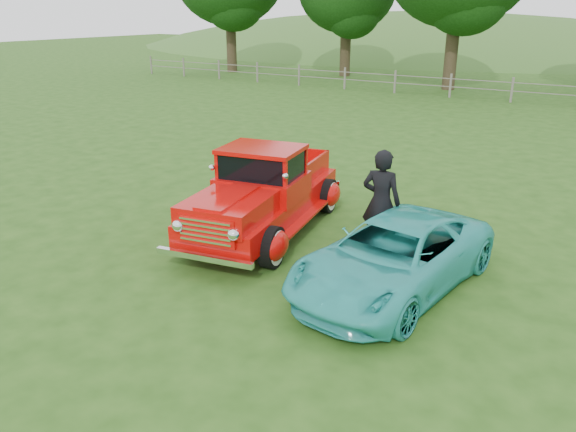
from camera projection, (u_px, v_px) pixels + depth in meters
The scene contains 6 objects.
ground at pixel (241, 271), 9.80m from camera, with size 140.00×140.00×0.00m, color #224813.
distant_hills at pixel (539, 95), 60.70m from camera, with size 116.00×60.00×18.00m.
fence_line at pixel (512, 90), 27.08m from camera, with size 48.00×0.12×1.20m.
red_pickup at pixel (264, 194), 11.29m from camera, with size 2.84×5.21×1.78m.
teal_sedan at pixel (394, 257), 8.98m from camera, with size 1.91×4.15×1.15m, color #2CB1A9.
man at pixel (381, 202), 10.24m from camera, with size 0.72×0.47×1.97m, color black.
Camera 1 is at (5.37, -7.08, 4.31)m, focal length 35.00 mm.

